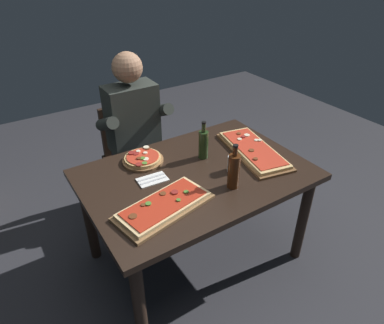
{
  "coord_description": "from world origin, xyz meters",
  "views": [
    {
      "loc": [
        -1.0,
        -1.49,
        1.95
      ],
      "look_at": [
        0.0,
        0.05,
        0.79
      ],
      "focal_mm": 32.18,
      "sensor_mm": 36.0,
      "label": 1
    }
  ],
  "objects_px": {
    "pizza_rectangular_left": "(253,150)",
    "oil_bottle_amber": "(203,144)",
    "pizza_rectangular_front": "(164,206)",
    "wine_bottle_dark": "(234,170)",
    "tumbler_near_camera": "(233,165)",
    "diner_chair": "(132,152)",
    "pizza_round_far": "(143,159)",
    "dining_table": "(196,185)",
    "seated_diner": "(136,130)"
  },
  "relations": [
    {
      "from": "wine_bottle_dark",
      "to": "seated_diner",
      "type": "relative_size",
      "value": 0.21
    },
    {
      "from": "dining_table",
      "to": "wine_bottle_dark",
      "type": "distance_m",
      "value": 0.33
    },
    {
      "from": "pizza_rectangular_left",
      "to": "diner_chair",
      "type": "relative_size",
      "value": 0.77
    },
    {
      "from": "diner_chair",
      "to": "seated_diner",
      "type": "xyz_separation_m",
      "value": [
        0.0,
        -0.12,
        0.26
      ]
    },
    {
      "from": "pizza_round_far",
      "to": "oil_bottle_amber",
      "type": "bearing_deg",
      "value": -25.09
    },
    {
      "from": "dining_table",
      "to": "diner_chair",
      "type": "bearing_deg",
      "value": 94.98
    },
    {
      "from": "diner_chair",
      "to": "seated_diner",
      "type": "bearing_deg",
      "value": -90.0
    },
    {
      "from": "pizza_rectangular_left",
      "to": "tumbler_near_camera",
      "type": "height_order",
      "value": "tumbler_near_camera"
    },
    {
      "from": "tumbler_near_camera",
      "to": "wine_bottle_dark",
      "type": "bearing_deg",
      "value": -128.63
    },
    {
      "from": "pizza_rectangular_front",
      "to": "pizza_round_far",
      "type": "bearing_deg",
      "value": 76.99
    },
    {
      "from": "dining_table",
      "to": "wine_bottle_dark",
      "type": "bearing_deg",
      "value": -68.18
    },
    {
      "from": "pizza_rectangular_left",
      "to": "seated_diner",
      "type": "distance_m",
      "value": 0.92
    },
    {
      "from": "pizza_rectangular_front",
      "to": "diner_chair",
      "type": "relative_size",
      "value": 0.67
    },
    {
      "from": "pizza_rectangular_left",
      "to": "oil_bottle_amber",
      "type": "distance_m",
      "value": 0.36
    },
    {
      "from": "wine_bottle_dark",
      "to": "oil_bottle_amber",
      "type": "xyz_separation_m",
      "value": [
        0.04,
        0.37,
        -0.01
      ]
    },
    {
      "from": "wine_bottle_dark",
      "to": "pizza_rectangular_left",
      "type": "bearing_deg",
      "value": 32.5
    },
    {
      "from": "dining_table",
      "to": "oil_bottle_amber",
      "type": "distance_m",
      "value": 0.27
    },
    {
      "from": "pizza_rectangular_front",
      "to": "seated_diner",
      "type": "distance_m",
      "value": 0.97
    },
    {
      "from": "dining_table",
      "to": "tumbler_near_camera",
      "type": "distance_m",
      "value": 0.27
    },
    {
      "from": "oil_bottle_amber",
      "to": "seated_diner",
      "type": "bearing_deg",
      "value": 109.34
    },
    {
      "from": "wine_bottle_dark",
      "to": "seated_diner",
      "type": "bearing_deg",
      "value": 99.95
    },
    {
      "from": "pizza_rectangular_front",
      "to": "wine_bottle_dark",
      "type": "relative_size",
      "value": 2.06
    },
    {
      "from": "pizza_round_far",
      "to": "diner_chair",
      "type": "distance_m",
      "value": 0.64
    },
    {
      "from": "wine_bottle_dark",
      "to": "seated_diner",
      "type": "xyz_separation_m",
      "value": [
        -0.17,
        0.98,
        -0.11
      ]
    },
    {
      "from": "pizza_round_far",
      "to": "tumbler_near_camera",
      "type": "xyz_separation_m",
      "value": [
        0.43,
        -0.41,
        0.03
      ]
    },
    {
      "from": "dining_table",
      "to": "pizza_rectangular_left",
      "type": "relative_size",
      "value": 2.1
    },
    {
      "from": "pizza_round_far",
      "to": "oil_bottle_amber",
      "type": "distance_m",
      "value": 0.41
    },
    {
      "from": "pizza_rectangular_front",
      "to": "tumbler_near_camera",
      "type": "bearing_deg",
      "value": 9.5
    },
    {
      "from": "wine_bottle_dark",
      "to": "pizza_round_far",
      "type": "bearing_deg",
      "value": 120.87
    },
    {
      "from": "dining_table",
      "to": "tumbler_near_camera",
      "type": "xyz_separation_m",
      "value": [
        0.2,
        -0.11,
        0.14
      ]
    },
    {
      "from": "pizza_rectangular_front",
      "to": "seated_diner",
      "type": "height_order",
      "value": "seated_diner"
    },
    {
      "from": "oil_bottle_amber",
      "to": "tumbler_near_camera",
      "type": "xyz_separation_m",
      "value": [
        0.06,
        -0.24,
        -0.06
      ]
    },
    {
      "from": "pizza_round_far",
      "to": "seated_diner",
      "type": "xyz_separation_m",
      "value": [
        0.15,
        0.44,
        -0.02
      ]
    },
    {
      "from": "pizza_round_far",
      "to": "seated_diner",
      "type": "distance_m",
      "value": 0.46
    },
    {
      "from": "oil_bottle_amber",
      "to": "seated_diner",
      "type": "height_order",
      "value": "seated_diner"
    },
    {
      "from": "pizza_rectangular_left",
      "to": "pizza_round_far",
      "type": "height_order",
      "value": "same"
    },
    {
      "from": "diner_chair",
      "to": "pizza_rectangular_left",
      "type": "bearing_deg",
      "value": -58.08
    },
    {
      "from": "oil_bottle_amber",
      "to": "pizza_rectangular_front",
      "type": "bearing_deg",
      "value": -145.76
    },
    {
      "from": "dining_table",
      "to": "seated_diner",
      "type": "bearing_deg",
      "value": 95.78
    },
    {
      "from": "oil_bottle_amber",
      "to": "diner_chair",
      "type": "xyz_separation_m",
      "value": [
        -0.21,
        0.73,
        -0.36
      ]
    },
    {
      "from": "wine_bottle_dark",
      "to": "tumbler_near_camera",
      "type": "height_order",
      "value": "wine_bottle_dark"
    },
    {
      "from": "pizza_rectangular_front",
      "to": "tumbler_near_camera",
      "type": "relative_size",
      "value": 5.6
    },
    {
      "from": "pizza_rectangular_left",
      "to": "pizza_round_far",
      "type": "xyz_separation_m",
      "value": [
        -0.69,
        0.31,
        0.0
      ]
    },
    {
      "from": "dining_table",
      "to": "oil_bottle_amber",
      "type": "relative_size",
      "value": 5.31
    },
    {
      "from": "pizza_rectangular_front",
      "to": "wine_bottle_dark",
      "type": "height_order",
      "value": "wine_bottle_dark"
    },
    {
      "from": "oil_bottle_amber",
      "to": "diner_chair",
      "type": "relative_size",
      "value": 0.3
    },
    {
      "from": "dining_table",
      "to": "pizza_round_far",
      "type": "height_order",
      "value": "pizza_round_far"
    },
    {
      "from": "pizza_round_far",
      "to": "seated_diner",
      "type": "bearing_deg",
      "value": 70.95
    },
    {
      "from": "diner_chair",
      "to": "wine_bottle_dark",
      "type": "bearing_deg",
      "value": -81.12
    },
    {
      "from": "oil_bottle_amber",
      "to": "tumbler_near_camera",
      "type": "bearing_deg",
      "value": -74.72
    }
  ]
}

